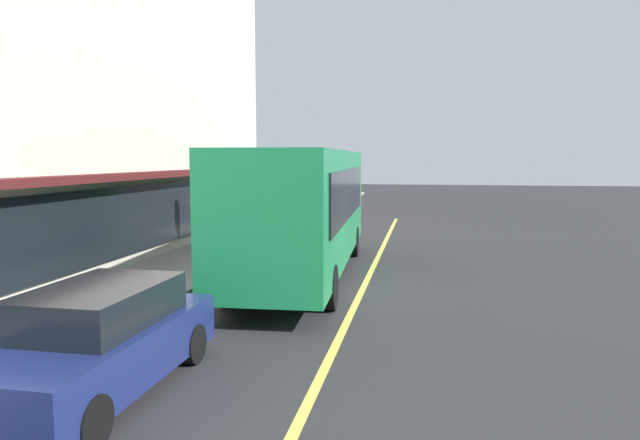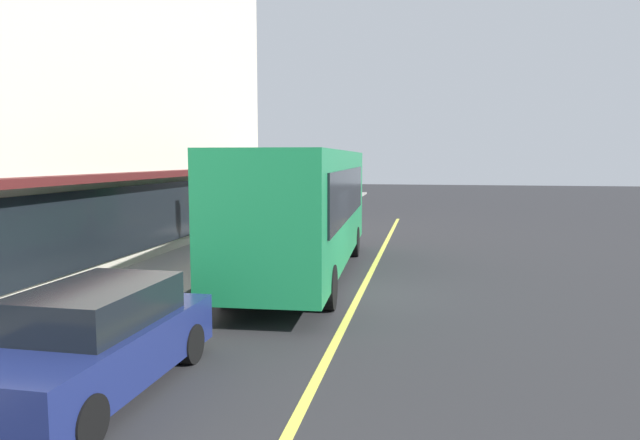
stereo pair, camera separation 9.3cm
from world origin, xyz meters
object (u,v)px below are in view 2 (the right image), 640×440
Objects in this scene: traffic_light at (228,182)px; pedestrian_by_curb at (204,229)px; bus at (304,206)px; car_navy at (94,342)px; pedestrian_at_corner at (271,205)px.

traffic_light is 1.88× the size of pedestrian_by_curb.
traffic_light is at bearing 52.58° from bus.
traffic_light reaches higher than car_navy.
car_navy is at bearing 172.09° from bus.
bus is 6.11× the size of pedestrian_at_corner.
pedestrian_at_corner is at bearing 7.30° from car_navy.
pedestrian_by_curb is 8.03m from pedestrian_at_corner.
pedestrian_at_corner reaches higher than pedestrian_by_curb.
pedestrian_at_corner is at bearing 3.28° from traffic_light.
bus is 3.51× the size of traffic_light.
car_navy is (-10.86, -1.85, -1.79)m from traffic_light.
car_navy is at bearing -172.70° from pedestrian_at_corner.
car_navy is 9.55m from pedestrian_by_curb.
traffic_light is at bearing -9.36° from pedestrian_by_curb.
traffic_light is 2.08m from pedestrian_by_curb.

